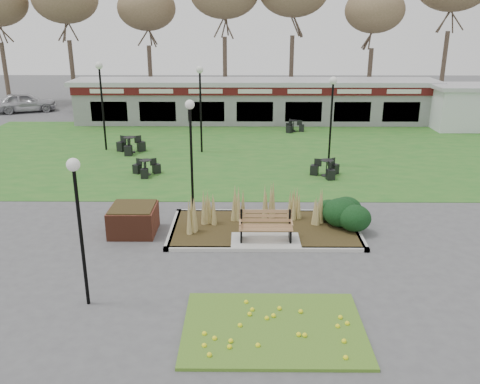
{
  "coord_description": "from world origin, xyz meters",
  "views": [
    {
      "loc": [
        -0.7,
        -14.73,
        6.89
      ],
      "look_at": [
        -0.83,
        2.0,
        1.11
      ],
      "focal_mm": 38.0,
      "sensor_mm": 36.0,
      "label": 1
    }
  ],
  "objects_px": {
    "lamp_post_far_right": "(332,102)",
    "brick_planter": "(133,219)",
    "lamp_post_near_right": "(191,131)",
    "lamp_post_mid_left": "(200,90)",
    "bistro_set_b": "(146,170)",
    "bistro_set_c": "(326,171)",
    "park_bench": "(266,225)",
    "lamp_post_near_left": "(77,200)",
    "bistro_set_a": "(130,147)",
    "bistro_set_d": "(293,128)",
    "car_silver": "(25,102)",
    "service_hut": "(465,106)",
    "food_pavilion": "(254,101)",
    "car_black": "(106,100)",
    "lamp_post_far_left": "(101,87)"
  },
  "relations": [
    {
      "from": "bistro_set_d",
      "to": "bistro_set_a",
      "type": "bearing_deg",
      "value": -149.65
    },
    {
      "from": "brick_planter",
      "to": "lamp_post_near_right",
      "type": "bearing_deg",
      "value": 51.03
    },
    {
      "from": "park_bench",
      "to": "lamp_post_near_left",
      "type": "bearing_deg",
      "value": -141.06
    },
    {
      "from": "park_bench",
      "to": "bistro_set_b",
      "type": "bearing_deg",
      "value": 125.36
    },
    {
      "from": "car_black",
      "to": "bistro_set_a",
      "type": "bearing_deg",
      "value": -175.58
    },
    {
      "from": "park_bench",
      "to": "lamp_post_near_left",
      "type": "distance_m",
      "value": 6.36
    },
    {
      "from": "bistro_set_b",
      "to": "bistro_set_c",
      "type": "bearing_deg",
      "value": -0.81
    },
    {
      "from": "lamp_post_mid_left",
      "to": "car_black",
      "type": "xyz_separation_m",
      "value": [
        -8.47,
        12.93,
        -2.51
      ]
    },
    {
      "from": "lamp_post_near_left",
      "to": "bistro_set_b",
      "type": "distance_m",
      "value": 11.37
    },
    {
      "from": "lamp_post_far_right",
      "to": "car_black",
      "type": "xyz_separation_m",
      "value": [
        -14.87,
        15.52,
        -2.33
      ]
    },
    {
      "from": "park_bench",
      "to": "service_hut",
      "type": "distance_m",
      "value": 22.32
    },
    {
      "from": "bistro_set_a",
      "to": "car_black",
      "type": "height_order",
      "value": "car_black"
    },
    {
      "from": "service_hut",
      "to": "car_silver",
      "type": "relative_size",
      "value": 1.0
    },
    {
      "from": "food_pavilion",
      "to": "service_hut",
      "type": "xyz_separation_m",
      "value": [
        13.5,
        -1.96,
        -0.03
      ]
    },
    {
      "from": "lamp_post_far_left",
      "to": "bistro_set_d",
      "type": "bearing_deg",
      "value": 24.24
    },
    {
      "from": "lamp_post_mid_left",
      "to": "lamp_post_far_right",
      "type": "xyz_separation_m",
      "value": [
        6.4,
        -2.59,
        -0.18
      ]
    },
    {
      "from": "lamp_post_near_left",
      "to": "bistro_set_c",
      "type": "relative_size",
      "value": 2.75
    },
    {
      "from": "brick_planter",
      "to": "car_black",
      "type": "distance_m",
      "value": 24.72
    },
    {
      "from": "brick_planter",
      "to": "bistro_set_c",
      "type": "relative_size",
      "value": 1.08
    },
    {
      "from": "service_hut",
      "to": "lamp_post_far_right",
      "type": "xyz_separation_m",
      "value": [
        -10.07,
        -8.83,
        1.68
      ]
    },
    {
      "from": "lamp_post_far_right",
      "to": "brick_planter",
      "type": "bearing_deg",
      "value": -133.77
    },
    {
      "from": "lamp_post_near_right",
      "to": "bistro_set_b",
      "type": "relative_size",
      "value": 3.13
    },
    {
      "from": "brick_planter",
      "to": "bistro_set_b",
      "type": "bearing_deg",
      "value": 96.9
    },
    {
      "from": "lamp_post_mid_left",
      "to": "lamp_post_near_right",
      "type": "bearing_deg",
      "value": -87.64
    },
    {
      "from": "park_bench",
      "to": "lamp_post_far_left",
      "type": "distance_m",
      "value": 14.79
    },
    {
      "from": "bistro_set_a",
      "to": "bistro_set_d",
      "type": "height_order",
      "value": "bistro_set_a"
    },
    {
      "from": "lamp_post_near_left",
      "to": "lamp_post_near_right",
      "type": "distance_m",
      "value": 7.0
    },
    {
      "from": "brick_planter",
      "to": "car_silver",
      "type": "relative_size",
      "value": 0.34
    },
    {
      "from": "brick_planter",
      "to": "service_hut",
      "type": "height_order",
      "value": "service_hut"
    },
    {
      "from": "bistro_set_a",
      "to": "car_black",
      "type": "xyz_separation_m",
      "value": [
        -4.67,
        13.08,
        0.5
      ]
    },
    {
      "from": "lamp_post_far_right",
      "to": "bistro_set_c",
      "type": "relative_size",
      "value": 3.08
    },
    {
      "from": "lamp_post_far_left",
      "to": "bistro_set_b",
      "type": "bearing_deg",
      "value": -56.68
    },
    {
      "from": "bistro_set_d",
      "to": "brick_planter",
      "type": "bearing_deg",
      "value": -113.09
    },
    {
      "from": "bistro_set_b",
      "to": "lamp_post_near_left",
      "type": "bearing_deg",
      "value": -87.12
    },
    {
      "from": "food_pavilion",
      "to": "lamp_post_mid_left",
      "type": "distance_m",
      "value": 8.91
    },
    {
      "from": "food_pavilion",
      "to": "lamp_post_far_right",
      "type": "distance_m",
      "value": 11.44
    },
    {
      "from": "service_hut",
      "to": "lamp_post_mid_left",
      "type": "bearing_deg",
      "value": -159.27
    },
    {
      "from": "lamp_post_near_left",
      "to": "lamp_post_mid_left",
      "type": "relative_size",
      "value": 0.84
    },
    {
      "from": "bistro_set_c",
      "to": "bistro_set_d",
      "type": "bearing_deg",
      "value": 93.78
    },
    {
      "from": "park_bench",
      "to": "bistro_set_c",
      "type": "bearing_deg",
      "value": 67.03
    },
    {
      "from": "lamp_post_near_left",
      "to": "car_black",
      "type": "xyz_separation_m",
      "value": [
        -6.81,
        28.19,
        -1.99
      ]
    },
    {
      "from": "park_bench",
      "to": "lamp_post_near_right",
      "type": "relative_size",
      "value": 0.41
    },
    {
      "from": "lamp_post_near_right",
      "to": "car_silver",
      "type": "height_order",
      "value": "lamp_post_near_right"
    },
    {
      "from": "lamp_post_near_right",
      "to": "lamp_post_mid_left",
      "type": "height_order",
      "value": "lamp_post_mid_left"
    },
    {
      "from": "bistro_set_b",
      "to": "service_hut",
      "type": "bearing_deg",
      "value": 29.16
    },
    {
      "from": "car_black",
      "to": "bistro_set_d",
      "type": "bearing_deg",
      "value": -134.24
    },
    {
      "from": "lamp_post_mid_left",
      "to": "car_black",
      "type": "bearing_deg",
      "value": 123.23
    },
    {
      "from": "park_bench",
      "to": "bistro_set_d",
      "type": "distance_m",
      "value": 16.93
    },
    {
      "from": "park_bench",
      "to": "car_black",
      "type": "relative_size",
      "value": 0.35
    },
    {
      "from": "lamp_post_mid_left",
      "to": "car_black",
      "type": "height_order",
      "value": "lamp_post_mid_left"
    }
  ]
}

